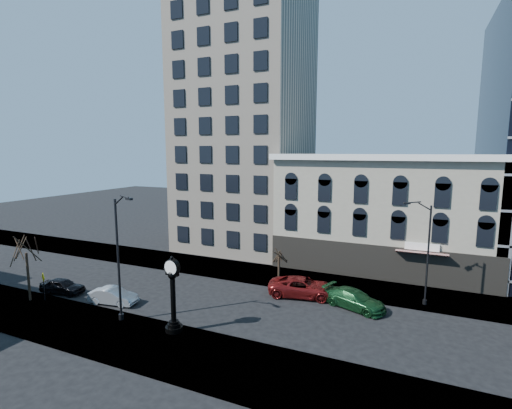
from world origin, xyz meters
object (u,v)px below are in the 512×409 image
at_px(street_lamp_near, 121,225).
at_px(car_near_b, 113,296).
at_px(car_near_a, 62,286).
at_px(street_clock, 173,297).
at_px(warning_sign, 44,282).

xyz_separation_m(street_lamp_near, car_near_b, (-3.64, 2.40, -6.82)).
bearing_deg(car_near_a, street_clock, -108.15).
height_order(street_clock, warning_sign, street_clock).
relative_size(street_lamp_near, warning_sign, 3.98).
distance_m(street_clock, warning_sign, 13.39).
bearing_deg(car_near_b, street_lamp_near, -132.22).
bearing_deg(car_near_b, car_near_a, 82.19).
distance_m(street_lamp_near, car_near_a, 11.97).
bearing_deg(car_near_a, street_lamp_near, -113.40).
bearing_deg(street_clock, car_near_a, 174.12).
relative_size(warning_sign, car_near_a, 0.61).
xyz_separation_m(street_clock, car_near_b, (-7.72, 2.08, -1.92)).
distance_m(street_clock, car_near_b, 8.22).
bearing_deg(street_lamp_near, car_near_b, 162.95).
bearing_deg(street_lamp_near, car_near_a, -177.14).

